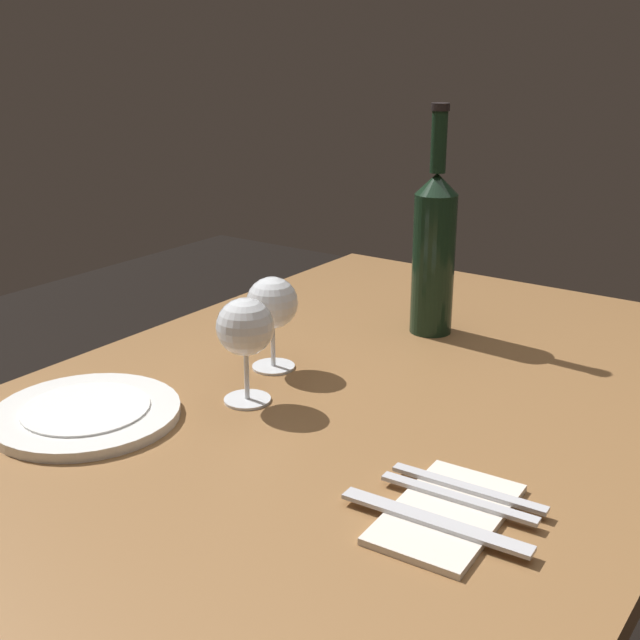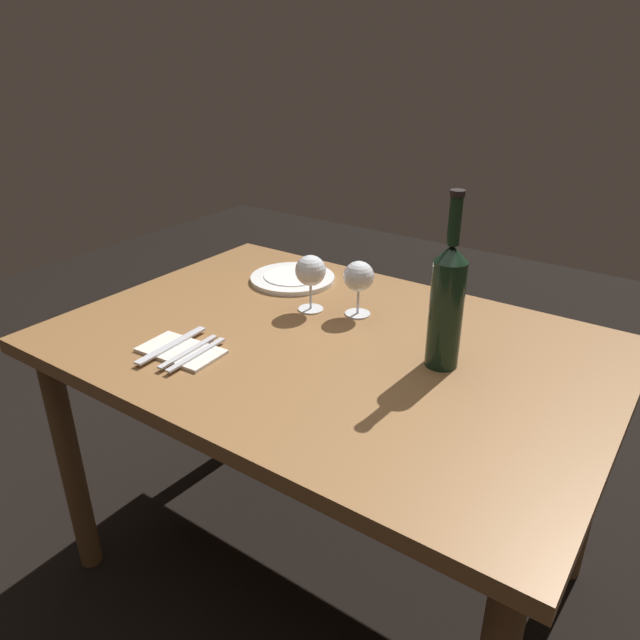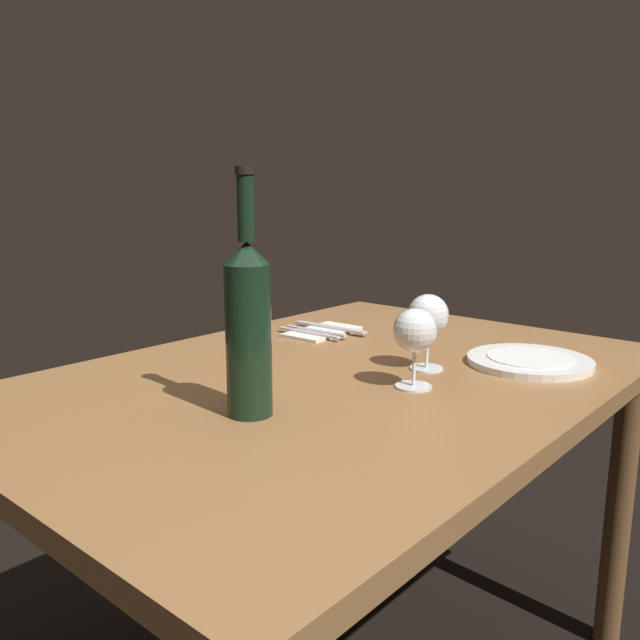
{
  "view_description": "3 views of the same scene",
  "coord_description": "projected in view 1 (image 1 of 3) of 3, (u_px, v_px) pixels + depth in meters",
  "views": [
    {
      "loc": [
        0.93,
        0.57,
        1.22
      ],
      "look_at": [
        0.07,
        -0.04,
        0.86
      ],
      "focal_mm": 45.71,
      "sensor_mm": 36.0,
      "label": 1
    },
    {
      "loc": [
        -0.71,
        1.05,
        1.39
      ],
      "look_at": [
        0.02,
        0.01,
        0.79
      ],
      "focal_mm": 33.42,
      "sensor_mm": 36.0,
      "label": 2
    },
    {
      "loc": [
        -0.94,
        -0.77,
        1.1
      ],
      "look_at": [
        -0.02,
        0.03,
        0.84
      ],
      "focal_mm": 36.56,
      "sensor_mm": 36.0,
      "label": 3
    }
  ],
  "objects": [
    {
      "name": "dinner_plate",
      "position": [
        86.0,
        413.0,
        1.09
      ],
      "size": [
        0.25,
        0.25,
        0.02
      ],
      "color": "white",
      "rests_on": "dining_table"
    },
    {
      "name": "fork_inner",
      "position": [
        458.0,
        498.0,
        0.88
      ],
      "size": [
        0.02,
        0.18,
        0.0
      ],
      "color": "silver",
      "rests_on": "folded_napkin"
    },
    {
      "name": "table_knife",
      "position": [
        434.0,
        521.0,
        0.84
      ],
      "size": [
        0.03,
        0.21,
        0.0
      ],
      "color": "silver",
      "rests_on": "folded_napkin"
    },
    {
      "name": "folded_napkin",
      "position": [
        447.0,
        514.0,
        0.86
      ],
      "size": [
        0.2,
        0.12,
        0.01
      ],
      "color": "silver",
      "rests_on": "dining_table"
    },
    {
      "name": "wine_glass_right",
      "position": [
        245.0,
        330.0,
        1.11
      ],
      "size": [
        0.08,
        0.08,
        0.15
      ],
      "color": "white",
      "rests_on": "dining_table"
    },
    {
      "name": "fork_outer",
      "position": [
        468.0,
        488.0,
        0.9
      ],
      "size": [
        0.02,
        0.18,
        0.0
      ],
      "color": "silver",
      "rests_on": "folded_napkin"
    },
    {
      "name": "dining_table",
      "position": [
        367.0,
        443.0,
        1.21
      ],
      "size": [
        1.3,
        0.9,
        0.74
      ],
      "color": "olive",
      "rests_on": "ground"
    },
    {
      "name": "wine_glass_left",
      "position": [
        272.0,
        305.0,
        1.22
      ],
      "size": [
        0.08,
        0.08,
        0.15
      ],
      "color": "white",
      "rests_on": "dining_table"
    },
    {
      "name": "wine_bottle",
      "position": [
        434.0,
        249.0,
        1.37
      ],
      "size": [
        0.07,
        0.07,
        0.39
      ],
      "color": "black",
      "rests_on": "dining_table"
    }
  ]
}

